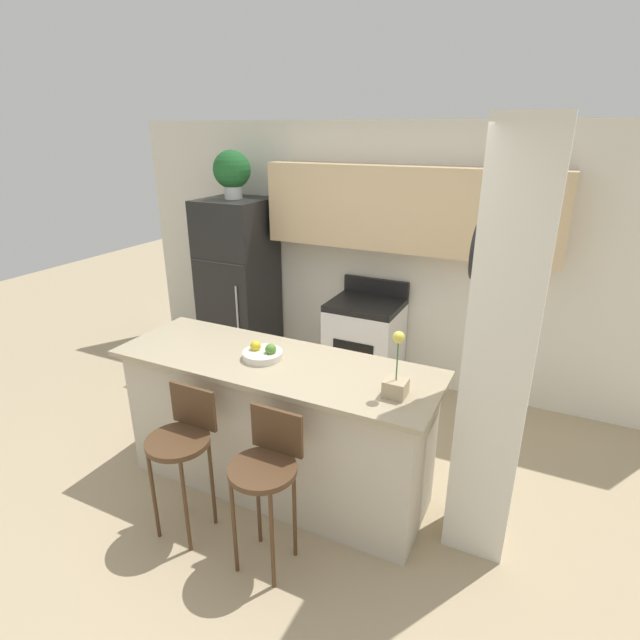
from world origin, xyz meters
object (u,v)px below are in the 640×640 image
(refrigerator, at_px, (239,285))
(bar_stool_left, at_px, (183,441))
(bar_stool_right, at_px, (266,468))
(orchid_vase, at_px, (396,380))
(potted_plant_on_fridge, at_px, (232,171))
(fruit_bowl, at_px, (263,354))
(stove_range, at_px, (364,344))

(refrigerator, height_order, bar_stool_left, refrigerator)
(bar_stool_left, xyz_separation_m, bar_stool_right, (0.61, 0.00, 0.00))
(bar_stool_left, distance_m, bar_stool_right, 0.61)
(bar_stool_right, bearing_deg, orchid_vase, 42.40)
(refrigerator, bearing_deg, orchid_vase, -36.82)
(refrigerator, relative_size, bar_stool_right, 1.84)
(refrigerator, xyz_separation_m, potted_plant_on_fridge, (-0.00, 0.00, 1.17))
(fruit_bowl, bearing_deg, bar_stool_left, -109.42)
(stove_range, relative_size, potted_plant_on_fridge, 2.27)
(bar_stool_left, bearing_deg, potted_plant_on_fridge, 116.56)
(bar_stool_right, xyz_separation_m, orchid_vase, (0.57, 0.52, 0.45))
(refrigerator, relative_size, bar_stool_left, 1.84)
(bar_stool_left, relative_size, orchid_vase, 2.42)
(refrigerator, height_order, fruit_bowl, refrigerator)
(fruit_bowl, bearing_deg, orchid_vase, -5.38)
(refrigerator, bearing_deg, bar_stool_left, -63.44)
(potted_plant_on_fridge, bearing_deg, bar_stool_right, -52.38)
(stove_range, bearing_deg, refrigerator, -177.70)
(bar_stool_right, distance_m, fruit_bowl, 0.82)
(stove_range, xyz_separation_m, fruit_bowl, (-0.09, -1.69, 0.59))
(bar_stool_left, bearing_deg, refrigerator, 116.56)
(stove_range, distance_m, bar_stool_left, 2.34)
(orchid_vase, bearing_deg, refrigerator, 143.18)
(potted_plant_on_fridge, xyz_separation_m, fruit_bowl, (1.34, -1.64, -1.03))
(bar_stool_right, relative_size, potted_plant_on_fridge, 2.08)
(refrigerator, distance_m, bar_stool_left, 2.53)
(bar_stool_left, bearing_deg, fruit_bowl, 70.58)
(stove_range, height_order, fruit_bowl, fruit_bowl)
(orchid_vase, relative_size, fruit_bowl, 1.49)
(refrigerator, xyz_separation_m, fruit_bowl, (1.34, -1.64, 0.14))
(bar_stool_left, height_order, orchid_vase, orchid_vase)
(refrigerator, xyz_separation_m, orchid_vase, (2.31, -1.73, 0.21))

